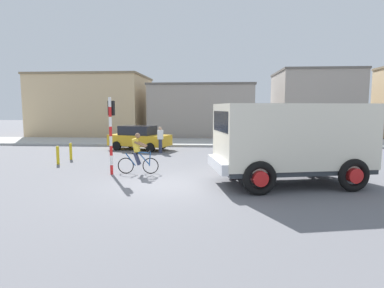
{
  "coord_description": "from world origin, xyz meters",
  "views": [
    {
      "loc": [
        1.7,
        -10.99,
        2.74
      ],
      "look_at": [
        0.75,
        2.5,
        1.2
      ],
      "focal_mm": 29.31,
      "sensor_mm": 36.0,
      "label": 1
    }
  ],
  "objects_px": {
    "bollard_near": "(58,155)",
    "bollard_far": "(71,151)",
    "truck_foreground": "(290,139)",
    "traffic_light_pole": "(111,125)",
    "car_red_near": "(139,138)",
    "pedestrian_near_kerb": "(160,139)",
    "cyclist": "(138,153)"
  },
  "relations": [
    {
      "from": "cyclist",
      "to": "bollard_near",
      "type": "relative_size",
      "value": 1.92
    },
    {
      "from": "traffic_light_pole",
      "to": "bollard_far",
      "type": "height_order",
      "value": "traffic_light_pole"
    },
    {
      "from": "car_red_near",
      "to": "bollard_near",
      "type": "distance_m",
      "value": 6.33
    },
    {
      "from": "truck_foreground",
      "to": "bollard_near",
      "type": "relative_size",
      "value": 6.45
    },
    {
      "from": "truck_foreground",
      "to": "bollard_near",
      "type": "distance_m",
      "value": 10.98
    },
    {
      "from": "traffic_light_pole",
      "to": "pedestrian_near_kerb",
      "type": "distance_m",
      "value": 6.55
    },
    {
      "from": "car_red_near",
      "to": "bollard_far",
      "type": "bearing_deg",
      "value": -121.93
    },
    {
      "from": "cyclist",
      "to": "pedestrian_near_kerb",
      "type": "bearing_deg",
      "value": 90.99
    },
    {
      "from": "truck_foreground",
      "to": "bollard_near",
      "type": "height_order",
      "value": "truck_foreground"
    },
    {
      "from": "bollard_far",
      "to": "cyclist",
      "type": "bearing_deg",
      "value": -36.59
    },
    {
      "from": "cyclist",
      "to": "pedestrian_near_kerb",
      "type": "xyz_separation_m",
      "value": [
        -0.11,
        6.22,
        -0.02
      ]
    },
    {
      "from": "cyclist",
      "to": "bollard_far",
      "type": "relative_size",
      "value": 1.92
    },
    {
      "from": "bollard_far",
      "to": "traffic_light_pole",
      "type": "bearing_deg",
      "value": -45.47
    },
    {
      "from": "truck_foreground",
      "to": "pedestrian_near_kerb",
      "type": "relative_size",
      "value": 3.58
    },
    {
      "from": "bollard_near",
      "to": "bollard_far",
      "type": "height_order",
      "value": "same"
    },
    {
      "from": "traffic_light_pole",
      "to": "car_red_near",
      "type": "bearing_deg",
      "value": 95.28
    },
    {
      "from": "truck_foreground",
      "to": "traffic_light_pole",
      "type": "bearing_deg",
      "value": 169.69
    },
    {
      "from": "car_red_near",
      "to": "pedestrian_near_kerb",
      "type": "distance_m",
      "value": 2.18
    },
    {
      "from": "pedestrian_near_kerb",
      "to": "bollard_far",
      "type": "relative_size",
      "value": 1.8
    },
    {
      "from": "truck_foreground",
      "to": "cyclist",
      "type": "height_order",
      "value": "truck_foreground"
    },
    {
      "from": "car_red_near",
      "to": "pedestrian_near_kerb",
      "type": "bearing_deg",
      "value": -40.3
    },
    {
      "from": "truck_foreground",
      "to": "bollard_far",
      "type": "height_order",
      "value": "truck_foreground"
    },
    {
      "from": "truck_foreground",
      "to": "cyclist",
      "type": "bearing_deg",
      "value": 166.52
    },
    {
      "from": "truck_foreground",
      "to": "traffic_light_pole",
      "type": "height_order",
      "value": "traffic_light_pole"
    },
    {
      "from": "car_red_near",
      "to": "bollard_far",
      "type": "relative_size",
      "value": 4.8
    },
    {
      "from": "car_red_near",
      "to": "pedestrian_near_kerb",
      "type": "xyz_separation_m",
      "value": [
        1.67,
        -1.41,
        0.03
      ]
    },
    {
      "from": "car_red_near",
      "to": "truck_foreground",
      "type": "bearing_deg",
      "value": -49.62
    },
    {
      "from": "traffic_light_pole",
      "to": "bollard_far",
      "type": "distance_m",
      "value": 5.12
    },
    {
      "from": "car_red_near",
      "to": "bollard_near",
      "type": "xyz_separation_m",
      "value": [
        -2.69,
        -5.72,
        -0.37
      ]
    },
    {
      "from": "truck_foreground",
      "to": "cyclist",
      "type": "xyz_separation_m",
      "value": [
        -5.92,
        1.42,
        -0.8
      ]
    },
    {
      "from": "traffic_light_pole",
      "to": "pedestrian_near_kerb",
      "type": "height_order",
      "value": "traffic_light_pole"
    },
    {
      "from": "pedestrian_near_kerb",
      "to": "car_red_near",
      "type": "bearing_deg",
      "value": 139.7
    }
  ]
}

